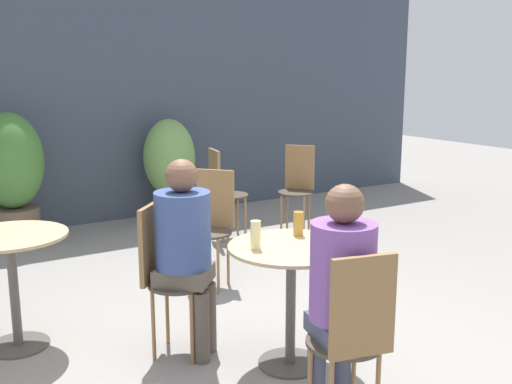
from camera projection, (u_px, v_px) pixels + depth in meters
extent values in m
plane|color=gray|center=(266.00, 362.00, 3.68)|extent=(20.00, 20.00, 0.00)
cube|color=#3D4756|center=(78.00, 93.00, 6.68)|extent=(10.00, 0.06, 3.00)
cylinder|color=#514C47|center=(290.00, 363.00, 3.66)|extent=(0.39, 0.39, 0.01)
cylinder|color=#514C47|center=(291.00, 306.00, 3.59)|extent=(0.06, 0.06, 0.72)
cylinder|color=tan|center=(291.00, 247.00, 3.51)|extent=(0.75, 0.75, 0.02)
cylinder|color=#514C47|center=(19.00, 345.00, 3.90)|extent=(0.39, 0.39, 0.01)
cylinder|color=#514C47|center=(14.00, 292.00, 3.82)|extent=(0.06, 0.06, 0.72)
cylinder|color=tan|center=(9.00, 236.00, 3.75)|extent=(0.71, 0.71, 0.02)
cylinder|color=#42382D|center=(178.00, 283.00, 3.71)|extent=(0.38, 0.38, 0.02)
cylinder|color=olive|center=(167.00, 310.00, 3.90)|extent=(0.02, 0.02, 0.46)
cylinder|color=olive|center=(153.00, 326.00, 3.66)|extent=(0.02, 0.02, 0.46)
cylinder|color=olive|center=(204.00, 313.00, 3.85)|extent=(0.02, 0.02, 0.46)
cylinder|color=olive|center=(192.00, 329.00, 3.61)|extent=(0.02, 0.02, 0.46)
cube|color=olive|center=(151.00, 243.00, 3.69)|extent=(0.24, 0.26, 0.48)
cylinder|color=#42382D|center=(344.00, 342.00, 2.91)|extent=(0.38, 0.38, 0.02)
cylinder|color=olive|center=(310.00, 379.00, 3.04)|extent=(0.02, 0.02, 0.46)
cylinder|color=olive|center=(354.00, 371.00, 3.11)|extent=(0.02, 0.02, 0.46)
cube|color=olive|center=(363.00, 307.00, 2.70)|extent=(0.32, 0.10, 0.48)
cylinder|color=#42382D|center=(296.00, 193.00, 6.41)|extent=(0.38, 0.38, 0.02)
cylinder|color=olive|center=(309.00, 212.00, 6.54)|extent=(0.02, 0.02, 0.46)
cylinder|color=olive|center=(287.00, 211.00, 6.61)|extent=(0.02, 0.02, 0.46)
cylinder|color=olive|center=(304.00, 218.00, 6.31)|extent=(0.02, 0.02, 0.46)
cylinder|color=olive|center=(281.00, 216.00, 6.39)|extent=(0.02, 0.02, 0.46)
cube|color=olive|center=(300.00, 167.00, 6.52)|extent=(0.23, 0.26, 0.48)
cylinder|color=#42382D|center=(230.00, 195.00, 6.28)|extent=(0.38, 0.38, 0.02)
cylinder|color=olive|center=(216.00, 216.00, 6.40)|extent=(0.02, 0.02, 0.46)
cylinder|color=olive|center=(223.00, 221.00, 6.17)|extent=(0.02, 0.02, 0.46)
cylinder|color=olive|center=(238.00, 214.00, 6.48)|extent=(0.02, 0.02, 0.46)
cylinder|color=olive|center=(245.00, 219.00, 6.26)|extent=(0.02, 0.02, 0.46)
cube|color=olive|center=(214.00, 173.00, 6.17)|extent=(0.09, 0.32, 0.48)
cylinder|color=#42382D|center=(209.00, 233.00, 4.85)|extent=(0.38, 0.38, 0.02)
cylinder|color=olive|center=(228.00, 258.00, 4.98)|extent=(0.02, 0.02, 0.46)
cylinder|color=olive|center=(201.00, 255.00, 5.05)|extent=(0.02, 0.02, 0.46)
cylinder|color=olive|center=(218.00, 267.00, 4.75)|extent=(0.02, 0.02, 0.46)
cylinder|color=olive|center=(189.00, 264.00, 4.82)|extent=(0.02, 0.02, 0.46)
cube|color=olive|center=(215.00, 198.00, 4.96)|extent=(0.24, 0.26, 0.48)
cylinder|color=brown|center=(201.00, 327.00, 3.65)|extent=(0.10, 0.10, 0.45)
cylinder|color=brown|center=(208.00, 317.00, 3.80)|extent=(0.10, 0.10, 0.45)
cube|color=brown|center=(184.00, 274.00, 3.69)|extent=(0.44, 0.43, 0.10)
cylinder|color=#384C84|center=(183.00, 230.00, 3.63)|extent=(0.34, 0.34, 0.47)
sphere|color=brown|center=(181.00, 176.00, 3.56)|extent=(0.20, 0.20, 0.20)
cylinder|color=#42475B|center=(342.00, 370.00, 3.13)|extent=(0.10, 0.10, 0.45)
cylinder|color=#42475B|center=(316.00, 374.00, 3.09)|extent=(0.10, 0.10, 0.45)
cube|color=#42475B|center=(341.00, 328.00, 2.94)|extent=(0.33, 0.36, 0.10)
cylinder|color=#7A4C9E|center=(343.00, 272.00, 2.88)|extent=(0.32, 0.32, 0.48)
sphere|color=brown|center=(345.00, 204.00, 2.81)|extent=(0.19, 0.19, 0.19)
cylinder|color=#B28433|center=(319.00, 241.00, 3.33)|extent=(0.07, 0.07, 0.16)
cylinder|color=#B28433|center=(298.00, 224.00, 3.70)|extent=(0.06, 0.06, 0.15)
cylinder|color=beige|center=(256.00, 235.00, 3.42)|extent=(0.06, 0.06, 0.17)
cylinder|color=brown|center=(16.00, 227.00, 6.07)|extent=(0.48, 0.48, 0.39)
ellipsoid|color=#427533|center=(11.00, 161.00, 5.93)|extent=(0.64, 0.64, 0.96)
cylinder|color=brown|center=(171.00, 208.00, 7.09)|extent=(0.38, 0.38, 0.30)
ellipsoid|color=#709E51|center=(169.00, 158.00, 6.97)|extent=(0.60, 0.60, 0.90)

